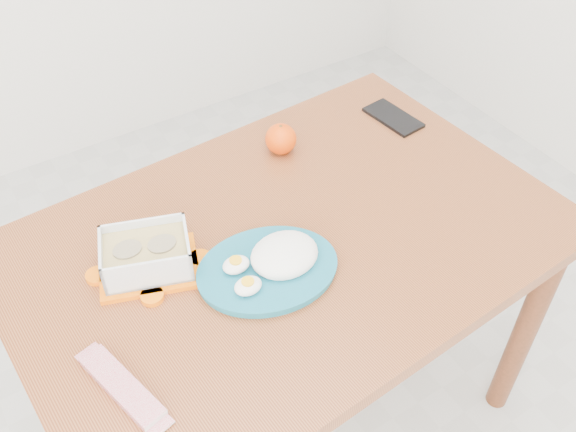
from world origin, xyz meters
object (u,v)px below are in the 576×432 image
orange_fruit (281,139)px  dining_table (288,267)px  smartphone (393,117)px  rice_plate (273,263)px  food_container (147,255)px

orange_fruit → dining_table: bearing=-118.8°
dining_table → orange_fruit: (0.14, 0.26, 0.14)m
orange_fruit → smartphone: bearing=-7.1°
rice_plate → dining_table: bearing=52.5°
dining_table → rice_plate: bearing=-142.8°
food_container → smartphone: bearing=30.2°
food_container → smartphone: food_container is taller
food_container → rice_plate: food_container is taller
orange_fruit → rice_plate: size_ratio=0.23×
food_container → rice_plate: bearing=-14.2°
dining_table → food_container: size_ratio=5.19×
dining_table → smartphone: smartphone is taller
food_container → smartphone: (0.76, 0.15, -0.04)m
orange_fruit → rice_plate: 0.40m
orange_fruit → smartphone: orange_fruit is taller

